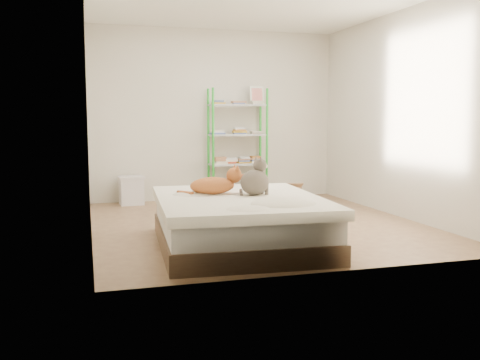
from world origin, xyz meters
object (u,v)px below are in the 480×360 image
object	(u,v)px
orange_cat	(212,183)
white_bin	(131,190)
grey_cat	(255,177)
bed	(239,222)
shelf_unit	(238,143)
cardboard_box	(281,197)

from	to	relation	value
orange_cat	white_bin	size ratio (longest dim) A/B	1.30
grey_cat	bed	bearing A→B (deg)	92.95
orange_cat	grey_cat	distance (m)	0.43
shelf_unit	orange_cat	bearing A→B (deg)	-110.95
bed	shelf_unit	distance (m)	3.10
orange_cat	grey_cat	xyz separation A→B (m)	(0.39, -0.17, 0.07)
bed	cardboard_box	world-z (taller)	bed
bed	grey_cat	xyz separation A→B (m)	(0.18, 0.06, 0.43)
shelf_unit	grey_cat	bearing A→B (deg)	-102.62
grey_cat	white_bin	bearing A→B (deg)	3.49
bed	white_bin	size ratio (longest dim) A/B	4.88
cardboard_box	orange_cat	bearing A→B (deg)	-124.44
white_bin	grey_cat	bearing A→B (deg)	-70.90
orange_cat	white_bin	distance (m)	2.75
bed	orange_cat	distance (m)	0.47
bed	cardboard_box	xyz separation A→B (m)	(1.15, 1.93, -0.08)
white_bin	orange_cat	bearing A→B (deg)	-77.45
shelf_unit	white_bin	bearing A→B (deg)	-178.91
white_bin	bed	bearing A→B (deg)	-74.56
grey_cat	orange_cat	bearing A→B (deg)	50.40
grey_cat	shelf_unit	xyz separation A→B (m)	(0.64, 2.86, 0.19)
cardboard_box	white_bin	size ratio (longest dim) A/B	1.23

